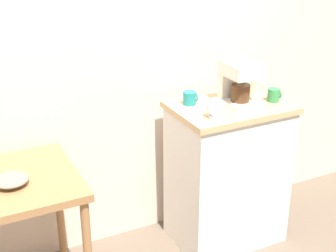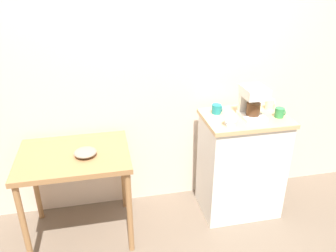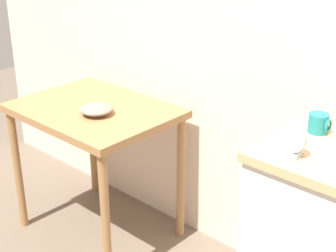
# 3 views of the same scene
# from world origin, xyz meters

# --- Properties ---
(ground_plane) EXTENTS (8.00, 8.00, 0.00)m
(ground_plane) POSITION_xyz_m (0.00, 0.00, 0.00)
(ground_plane) COLOR #6B5B4C
(back_wall) EXTENTS (4.40, 0.10, 2.80)m
(back_wall) POSITION_xyz_m (0.10, 0.39, 1.40)
(back_wall) COLOR beige
(back_wall) RESTS_ON ground_plane
(wooden_table) EXTENTS (0.83, 0.63, 0.77)m
(wooden_table) POSITION_xyz_m (-0.72, -0.03, 0.67)
(wooden_table) COLOR #9E7044
(wooden_table) RESTS_ON ground_plane
(kitchen_counter) EXTENTS (0.70, 0.49, 0.93)m
(kitchen_counter) POSITION_xyz_m (0.67, 0.01, 0.47)
(kitchen_counter) COLOR white
(kitchen_counter) RESTS_ON ground_plane
(bowl_stoneware) EXTENTS (0.17, 0.17, 0.05)m
(bowl_stoneware) POSITION_xyz_m (-0.63, -0.09, 0.80)
(bowl_stoneware) COLOR gray
(bowl_stoneware) RESTS_ON wooden_table
(coffee_maker) EXTENTS (0.18, 0.22, 0.26)m
(coffee_maker) POSITION_xyz_m (0.71, 0.00, 1.07)
(coffee_maker) COLOR white
(coffee_maker) RESTS_ON kitchen_counter
(mug_dark_teal) EXTENTS (0.09, 0.08, 0.08)m
(mug_dark_teal) POSITION_xyz_m (0.46, 0.13, 0.97)
(mug_dark_teal) COLOR teal
(mug_dark_teal) RESTS_ON kitchen_counter
(mug_tall_green) EXTENTS (0.08, 0.07, 0.08)m
(mug_tall_green) POSITION_xyz_m (0.93, -0.05, 0.97)
(mug_tall_green) COLOR #338C4C
(mug_tall_green) RESTS_ON kitchen_counter
(mug_small_cream) EXTENTS (0.08, 0.07, 0.09)m
(mug_small_cream) POSITION_xyz_m (0.93, 0.12, 0.97)
(mug_small_cream) COLOR beige
(mug_small_cream) RESTS_ON kitchen_counter
(table_clock) EXTENTS (0.10, 0.05, 0.12)m
(table_clock) POSITION_xyz_m (0.48, -0.12, 0.98)
(table_clock) COLOR #B2B5BA
(table_clock) RESTS_ON kitchen_counter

